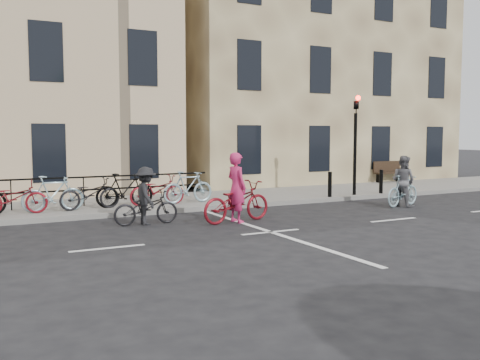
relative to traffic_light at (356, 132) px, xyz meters
name	(u,v)px	position (x,y,z in m)	size (l,w,h in m)	color
ground	(271,232)	(-6.20, -4.34, -2.45)	(120.00, 120.00, 0.00)	black
sidewalk	(60,209)	(-10.20, 1.66, -2.38)	(46.00, 4.00, 0.15)	slate
building_east	(291,62)	(2.80, 8.66, 3.70)	(14.00, 10.00, 12.00)	#8B7754
traffic_light	(356,132)	(0.00, 0.00, 0.00)	(0.18, 0.30, 3.90)	black
bollard_east	(330,184)	(-1.20, -0.09, -1.85)	(0.14, 0.14, 0.90)	black
bollard_west	(381,181)	(1.20, -0.09, -1.85)	(0.14, 0.14, 0.90)	black
bench	(388,171)	(4.80, 3.39, -1.78)	(1.60, 0.41, 0.97)	black
parked_bikes	(70,194)	(-10.07, 0.70, -1.81)	(9.35, 1.23, 1.05)	black
cyclist_pink	(237,198)	(-6.26, -2.63, -1.79)	(2.23, 1.08, 1.90)	maroon
cyclist_grey	(403,186)	(0.08, -2.36, -1.77)	(1.81, 0.95, 1.69)	#96B9C4
cyclist_dark	(146,202)	(-8.57, -1.86, -1.85)	(1.74, 1.01, 1.54)	black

